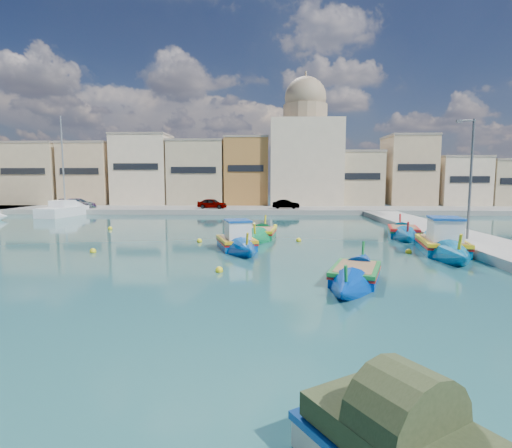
% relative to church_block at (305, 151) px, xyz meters
% --- Properties ---
extents(ground, '(160.00, 160.00, 0.00)m').
position_rel_church_block_xyz_m(ground, '(-10.00, -40.00, -8.41)').
color(ground, '#153540').
rests_on(ground, ground).
extents(north_quay, '(80.00, 8.00, 0.60)m').
position_rel_church_block_xyz_m(north_quay, '(-10.00, -8.00, -8.11)').
color(north_quay, gray).
rests_on(north_quay, ground).
extents(north_townhouses, '(83.20, 7.87, 10.19)m').
position_rel_church_block_xyz_m(north_townhouses, '(-3.32, -0.64, -3.41)').
color(north_townhouses, tan).
rests_on(north_townhouses, ground).
extents(church_block, '(10.00, 10.00, 19.10)m').
position_rel_church_block_xyz_m(church_block, '(0.00, 0.00, 0.00)').
color(church_block, beige).
rests_on(church_block, ground).
extents(quay_street_lamp, '(1.18, 0.16, 8.00)m').
position_rel_church_block_xyz_m(quay_street_lamp, '(7.44, -34.00, -4.07)').
color(quay_street_lamp, '#595B60').
rests_on(quay_street_lamp, ground).
extents(parked_cars, '(30.49, 2.27, 1.27)m').
position_rel_church_block_xyz_m(parked_cars, '(-18.25, -9.50, -7.19)').
color(parked_cars, '#4C1919').
rests_on(parked_cars, north_quay).
extents(luzzu_turquoise_cabin, '(4.09, 10.53, 3.31)m').
position_rel_church_block_xyz_m(luzzu_turquoise_cabin, '(4.99, -36.19, -8.01)').
color(luzzu_turquoise_cabin, '#0068A5').
rests_on(luzzu_turquoise_cabin, ground).
extents(luzzu_blue_cabin, '(4.16, 8.18, 2.82)m').
position_rel_church_block_xyz_m(luzzu_blue_cabin, '(-7.16, -35.32, -8.06)').
color(luzzu_blue_cabin, '#0045A9').
rests_on(luzzu_blue_cabin, ground).
extents(luzzu_cyan_mid, '(3.87, 8.72, 2.51)m').
position_rel_church_block_xyz_m(luzzu_cyan_mid, '(5.00, -29.36, -8.14)').
color(luzzu_cyan_mid, '#005899').
rests_on(luzzu_cyan_mid, ground).
extents(luzzu_green, '(2.88, 7.98, 2.46)m').
position_rel_church_block_xyz_m(luzzu_green, '(-5.79, -30.73, -8.14)').
color(luzzu_green, '#0B7842').
rests_on(luzzu_green, ground).
extents(luzzu_blue_south, '(4.23, 7.96, 2.25)m').
position_rel_church_block_xyz_m(luzzu_blue_south, '(-1.48, -43.01, -8.17)').
color(luzzu_blue_south, '#0033A0').
rests_on(luzzu_blue_south, ground).
extents(yacht_north, '(3.80, 9.55, 12.40)m').
position_rel_church_block_xyz_m(yacht_north, '(-28.85, -12.35, -7.92)').
color(yacht_north, white).
rests_on(yacht_north, ground).
extents(mooring_buoys, '(22.12, 17.93, 0.36)m').
position_rel_church_block_xyz_m(mooring_buoys, '(-8.05, -32.89, -8.33)').
color(mooring_buoys, yellow).
rests_on(mooring_buoys, ground).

